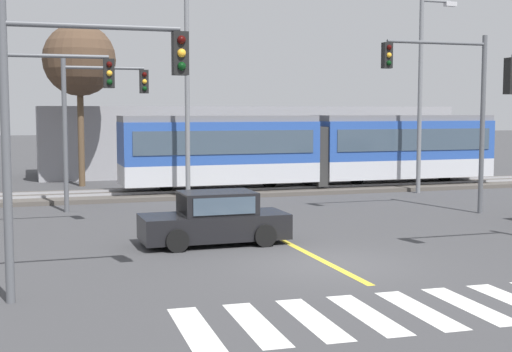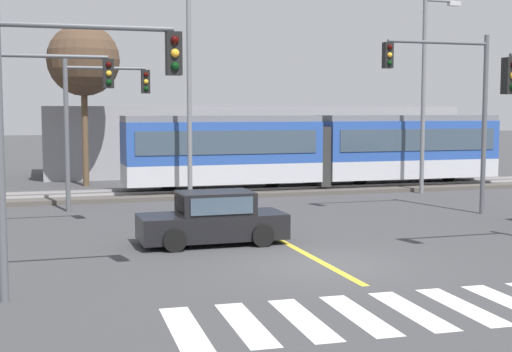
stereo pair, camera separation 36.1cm
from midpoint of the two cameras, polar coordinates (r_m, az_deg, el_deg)
name	(u,v)px [view 1 (the left image)]	position (r m, az deg, el deg)	size (l,w,h in m)	color
ground_plane	(330,264)	(18.03, 5.36, -7.06)	(200.00, 200.00, 0.00)	#3D3D3F
track_bed	(193,193)	(32.77, -5.40, -1.33)	(120.00, 4.00, 0.18)	#4C4742
rail_near	(196,191)	(32.05, -5.13, -1.22)	(120.00, 0.08, 0.10)	#939399
rail_far	(189,188)	(33.45, -5.67, -0.96)	(120.00, 0.08, 0.10)	#939399
light_rail_tram	(314,148)	(34.38, 4.39, 2.26)	(18.50, 2.64, 3.43)	#B7BAC1
crosswalk_stripe_0	(195,329)	(12.88, -5.69, -12.10)	(0.56, 2.80, 0.01)	silver
crosswalk_stripe_1	(255,324)	(13.12, -0.86, -11.76)	(0.56, 2.80, 0.01)	silver
crosswalk_stripe_2	(312,319)	(13.44, 3.76, -11.35)	(0.56, 2.80, 0.01)	silver
crosswalk_stripe_3	(367,314)	(13.84, 8.12, -10.90)	(0.56, 2.80, 0.01)	silver
crosswalk_stripe_4	(419,310)	(14.31, 12.21, -10.42)	(0.56, 2.80, 0.01)	silver
crosswalk_stripe_5	(469,305)	(14.85, 16.00, -9.92)	(0.56, 2.80, 0.01)	silver
lane_centre_line	(260,229)	(23.25, -0.13, -4.24)	(0.20, 15.89, 0.01)	gold
sedan_crossing	(215,220)	(20.58, -3.83, -3.53)	(4.21, 1.94, 1.52)	black
traffic_light_mid_right	(451,95)	(26.96, 14.97, 6.31)	(4.25, 0.38, 6.59)	#515459
traffic_light_mid_left	(23,106)	(22.63, -18.57, 5.33)	(4.25, 0.38, 6.05)	#515459
traffic_light_near_left	(71,105)	(14.88, -15.27, 5.51)	(3.75, 0.38, 6.01)	#515459
traffic_light_far_left	(94,110)	(27.82, -13.19, 5.14)	(3.25, 0.38, 5.82)	#515459
street_lamp_centre	(191,70)	(29.91, -5.54, 8.47)	(2.23, 0.28, 9.85)	slate
street_lamp_east	(423,84)	(33.95, 12.93, 7.19)	(1.86, 0.28, 9.04)	slate
bare_tree_west	(79,60)	(37.21, -14.22, 8.95)	(3.63, 3.63, 8.19)	brown
building_backdrop_far	(248,139)	(44.56, -0.86, 2.95)	(25.28, 6.00, 4.08)	gray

